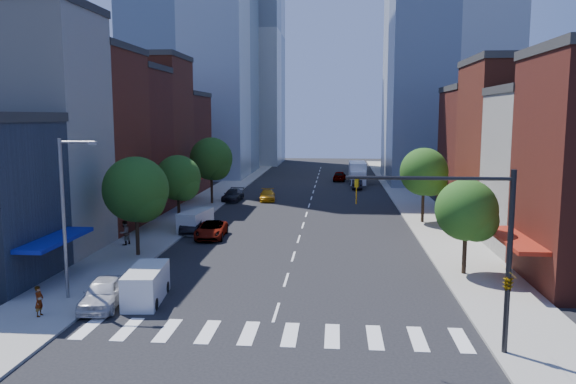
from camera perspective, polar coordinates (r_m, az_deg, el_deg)
name	(u,v)px	position (r m, az deg, el deg)	size (l,w,h in m)	color
ground	(276,312)	(30.51, -1.21, -12.13)	(220.00, 220.00, 0.00)	black
sidewalk_left	(211,199)	(71.03, -7.81, -0.67)	(5.00, 120.00, 0.15)	gray
sidewalk_right	(413,201)	(69.94, 12.60, -0.92)	(5.00, 120.00, 0.15)	gray
crosswalk	(269,334)	(27.73, -1.89, -14.21)	(19.00, 3.00, 0.01)	silver
bldg_left_1	(16,134)	(47.17, -25.91, 5.30)	(12.00, 8.00, 18.00)	beige
bldg_left_2	(70,142)	(54.68, -21.30, 4.73)	(12.00, 9.00, 16.00)	#5E2316
bldg_left_3	(108,143)	(62.44, -17.84, 4.73)	(12.00, 8.00, 15.00)	#541D15
bldg_left_4	(136,132)	(70.31, -15.20, 5.94)	(12.00, 9.00, 17.00)	#5E2316
bldg_left_5	(161,144)	(79.38, -12.79, 4.75)	(12.00, 10.00, 13.00)	#541D15
bldg_right_1	(575,175)	(47.27, 27.17, 1.58)	(12.00, 8.00, 12.00)	beige
bldg_right_2	(535,148)	(55.58, 23.78, 4.12)	(12.00, 10.00, 15.00)	#5E2316
bldg_right_3	(502,152)	(65.16, 20.92, 3.82)	(12.00, 10.00, 13.00)	#541D15
tower_far_w	(240,34)	(126.55, -4.90, 15.72)	(18.00, 18.00, 56.00)	#9EA5AD
traffic_signal	(496,262)	(25.75, 20.35, -6.71)	(7.24, 2.24, 8.00)	black
streetlight	(66,208)	(33.47, -21.58, -1.56)	(2.25, 0.25, 9.00)	slate
tree_left_near	(138,192)	(42.37, -15.04, 0.01)	(4.80, 4.80, 7.30)	black
tree_left_mid	(179,180)	(52.81, -10.98, 1.24)	(4.20, 4.20, 6.65)	black
tree_left_far	(212,160)	(66.25, -7.69, 3.19)	(5.00, 5.00, 7.75)	black
tree_right_near	(469,213)	(37.95, 17.90, -2.01)	(4.00, 4.00, 6.20)	black
tree_right_far	(426,174)	(55.40, 13.80, 1.81)	(4.60, 4.60, 7.20)	black
parked_car_front	(104,293)	(32.70, -18.19, -9.68)	(1.88, 4.68, 1.59)	silver
parked_car_second	(195,224)	(51.05, -9.46, -3.22)	(1.61, 4.62, 1.52)	black
parked_car_third	(211,230)	(48.55, -7.80, -3.82)	(2.34, 5.08, 1.41)	#999999
parked_car_rear	(233,195)	(69.18, -5.61, -0.32)	(2.01, 4.95, 1.44)	black
cargo_van_near	(146,285)	(32.88, -14.25, -9.17)	(2.23, 4.63, 1.90)	silver
cargo_van_far	(195,221)	(51.26, -9.41, -2.95)	(2.43, 4.76, 1.94)	silver
taxi	(267,195)	(69.14, -2.10, -0.34)	(1.85, 4.56, 1.32)	orange
traffic_car_oncoming	(357,184)	(80.65, 7.03, 0.78)	(1.44, 4.14, 1.37)	black
traffic_car_far	(340,176)	(90.58, 5.27, 1.63)	(1.87, 4.65, 1.58)	#999999
box_truck	(357,173)	(87.44, 7.07, 1.89)	(2.61, 8.14, 3.27)	white
pedestrian_near	(39,301)	(31.98, -23.96, -10.08)	(0.58, 0.38, 1.60)	#999999
pedestrian_far	(125,233)	(46.68, -16.27, -3.99)	(0.95, 0.74, 1.96)	#999999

